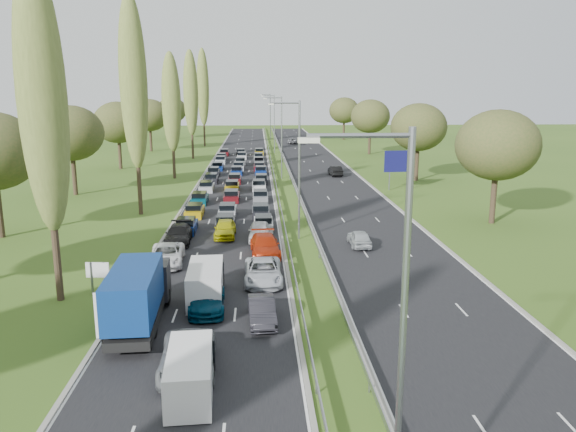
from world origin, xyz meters
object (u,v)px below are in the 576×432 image
object	(u,v)px
near_car_2	(167,255)
white_van_rear	(206,282)
white_van_front	(190,371)
direction_sign	(399,163)
blue_lorry	(138,295)
near_car_3	(179,234)
info_sign	(98,273)

from	to	relation	value
near_car_2	white_van_rear	bearing A→B (deg)	-67.26
white_van_front	white_van_rear	size ratio (longest dim) A/B	0.90
direction_sign	blue_lorry	bearing A→B (deg)	-120.52
white_van_rear	near_car_2	bearing A→B (deg)	114.15
near_car_3	info_sign	bearing A→B (deg)	-107.67
white_van_rear	info_sign	bearing A→B (deg)	167.80
near_car_2	white_van_front	bearing A→B (deg)	-81.67
near_car_2	blue_lorry	distance (m)	11.46
blue_lorry	direction_sign	world-z (taller)	direction_sign
near_car_2	white_van_rear	world-z (taller)	white_van_rear
blue_lorry	near_car_3	bearing A→B (deg)	87.87
white_van_rear	white_van_front	bearing A→B (deg)	-90.51
near_car_3	white_van_rear	size ratio (longest dim) A/B	0.98
blue_lorry	white_van_rear	size ratio (longest dim) A/B	1.60
near_car_2	near_car_3	size ratio (longest dim) A/B	1.02
near_car_2	info_sign	xyz separation A→B (m)	(-3.41, -6.01, 0.61)
near_car_3	info_sign	world-z (taller)	info_sign
info_sign	direction_sign	bearing A→B (deg)	52.25
near_car_3	blue_lorry	world-z (taller)	blue_lorry
blue_lorry	direction_sign	distance (m)	49.47
near_car_2	white_van_rear	distance (m)	8.10
near_car_3	direction_sign	distance (m)	35.74
near_car_2	blue_lorry	size ratio (longest dim) A/B	0.63
white_van_rear	direction_sign	bearing A→B (deg)	58.28
near_car_2	white_van_front	xyz separation A→B (m)	(3.91, -18.57, 0.23)
near_car_3	white_van_rear	xyz separation A→B (m)	(3.51, -13.37, 0.32)
near_car_2	blue_lorry	world-z (taller)	blue_lorry
near_car_2	info_sign	world-z (taller)	info_sign
blue_lorry	info_sign	xyz separation A→B (m)	(-3.69, 5.39, -0.50)
blue_lorry	white_van_front	bearing A→B (deg)	-65.92
white_van_rear	info_sign	xyz separation A→B (m)	(-7.00, 1.24, 0.27)
near_car_2	direction_sign	distance (m)	40.31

